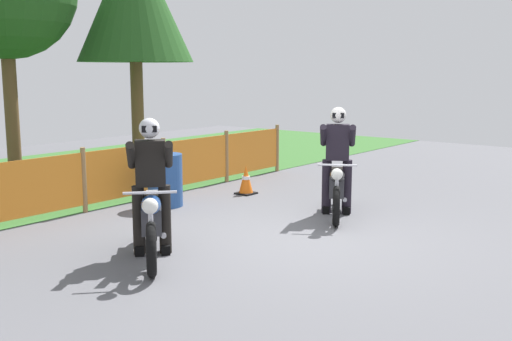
% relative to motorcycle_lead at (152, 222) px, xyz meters
% --- Properties ---
extents(ground, '(24.00, 24.00, 0.02)m').
position_rel_motorcycle_lead_xyz_m(ground, '(1.83, -0.69, -0.47)').
color(ground, '#5B5B60').
extents(grass_verge, '(24.00, 6.63, 0.01)m').
position_rel_motorcycle_lead_xyz_m(grass_verge, '(1.83, 6.00, -0.45)').
color(grass_verge, '#386B2D').
rests_on(grass_verge, ground).
extents(barrier_fence, '(8.68, 0.08, 1.05)m').
position_rel_motorcycle_lead_xyz_m(barrier_fence, '(1.83, 2.68, 0.08)').
color(barrier_fence, olive).
rests_on(barrier_fence, ground).
extents(motorcycle_lead, '(1.43, 1.55, 0.95)m').
position_rel_motorcycle_lead_xyz_m(motorcycle_lead, '(0.00, 0.00, 0.00)').
color(motorcycle_lead, black).
rests_on(motorcycle_lead, ground).
extents(motorcycle_trailing, '(1.70, 1.08, 0.91)m').
position_rel_motorcycle_lead_xyz_m(motorcycle_trailing, '(3.27, -0.60, -0.02)').
color(motorcycle_trailing, black).
rests_on(motorcycle_trailing, ground).
extents(rider_lead, '(0.76, 0.77, 1.69)m').
position_rel_motorcycle_lead_xyz_m(rider_lead, '(0.15, 0.16, 0.49)').
color(rider_lead, black).
rests_on(rider_lead, ground).
extents(rider_trailing, '(0.72, 0.71, 1.69)m').
position_rel_motorcycle_lead_xyz_m(rider_trailing, '(3.43, -0.51, 0.46)').
color(rider_trailing, black).
rests_on(rider_trailing, ground).
extents(traffic_cone, '(0.32, 0.32, 0.53)m').
position_rel_motorcycle_lead_xyz_m(traffic_cone, '(3.71, 1.59, -0.20)').
color(traffic_cone, black).
rests_on(traffic_cone, ground).
extents(spare_drum, '(0.58, 0.58, 0.88)m').
position_rel_motorcycle_lead_xyz_m(spare_drum, '(2.10, 2.02, -0.02)').
color(spare_drum, navy).
rests_on(spare_drum, ground).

